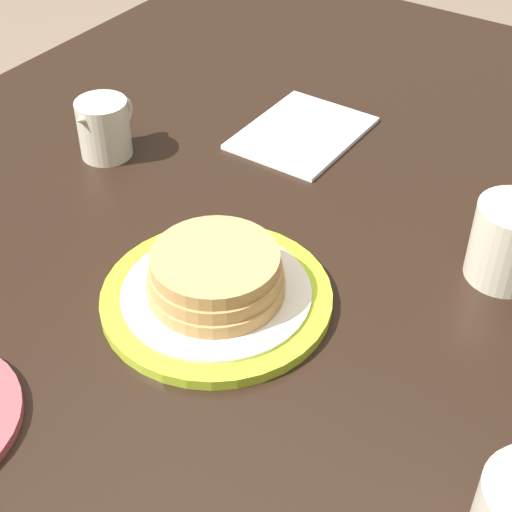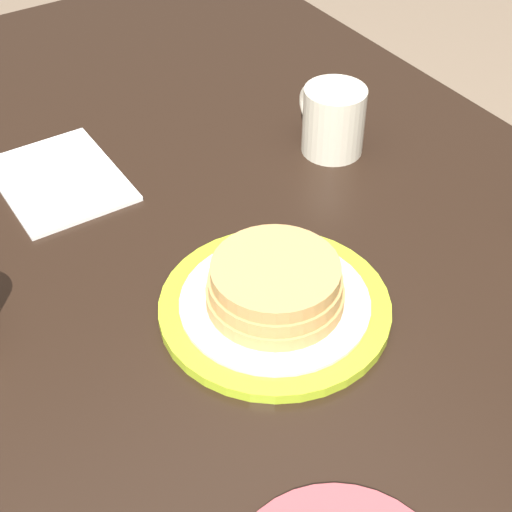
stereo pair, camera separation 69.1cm
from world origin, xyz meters
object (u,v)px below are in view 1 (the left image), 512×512
pancake_plate (216,285)px  coffee_mug (510,240)px  creamer_pitcher (104,127)px  napkin (302,133)px

pancake_plate → coffee_mug: bearing=-47.7°
pancake_plate → creamer_pitcher: size_ratio=2.35×
pancake_plate → napkin: bearing=16.5°
pancake_plate → coffee_mug: 0.31m
creamer_pitcher → coffee_mug: bearing=-83.5°
pancake_plate → coffee_mug: coffee_mug is taller
pancake_plate → creamer_pitcher: bearing=62.4°
coffee_mug → creamer_pitcher: 0.52m
coffee_mug → creamer_pitcher: coffee_mug is taller
pancake_plate → napkin: (0.33, 0.10, -0.02)m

